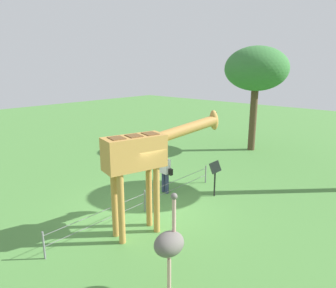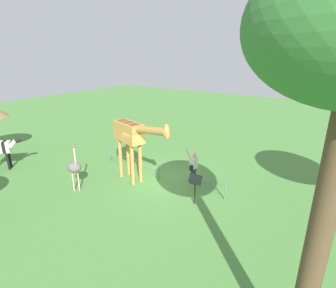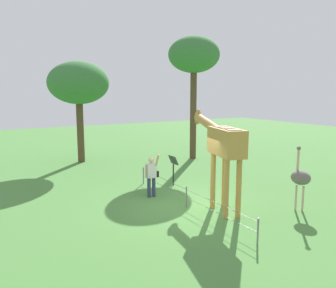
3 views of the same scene
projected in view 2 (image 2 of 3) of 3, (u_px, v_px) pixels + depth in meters
ground_plane at (158, 179)px, 13.02m from camera, size 60.00×60.00×0.00m
giraffe at (133, 136)px, 12.11m from camera, size 3.83×1.48×3.40m
visitor at (193, 166)px, 12.38m from camera, size 0.58×0.59×1.77m
zebra at (0, 149)px, 13.84m from camera, size 1.45×1.53×1.66m
ostrich at (74, 167)px, 11.56m from camera, size 0.70×0.56×2.25m
info_sign at (195, 183)px, 10.61m from camera, size 0.56×0.21×1.32m
wire_fence at (159, 171)px, 12.99m from camera, size 7.05×0.05×0.75m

